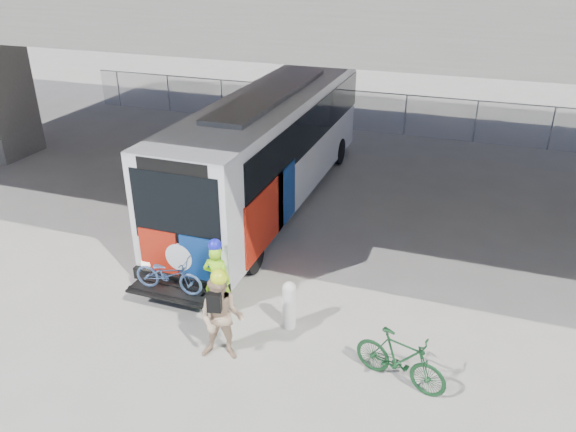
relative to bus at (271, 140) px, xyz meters
The scene contains 7 objects.
ground 4.41m from the bus, 58.93° to the right, with size 160.00×160.00×0.00m, color #9E9991.
bus is the anchor object (origin of this frame).
chainlink_fence 8.93m from the bus, 77.03° to the left, with size 30.00×0.06×30.00m.
bollard 7.10m from the bus, 65.72° to the right, with size 0.31×0.31×1.17m.
cyclist_hivis 6.53m from the bus, 80.08° to the right, with size 0.68×0.48×1.91m.
cyclist_tan 8.06m from the bus, 76.15° to the right, with size 1.07×0.92×2.11m.
bike_parked 9.24m from the bus, 53.14° to the right, with size 0.54×1.91×1.15m, color #133C1D.
Camera 1 is at (4.29, -12.70, 7.76)m, focal length 35.00 mm.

